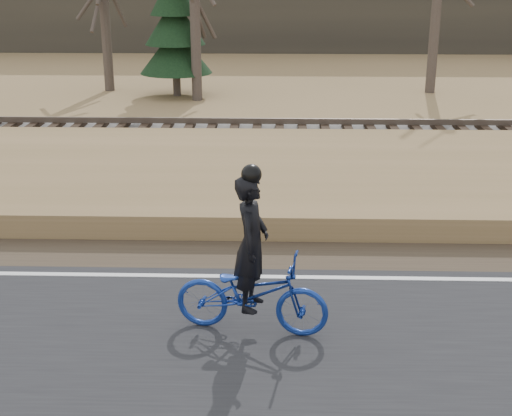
{
  "coord_description": "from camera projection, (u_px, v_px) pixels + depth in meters",
  "views": [
    {
      "loc": [
        -0.09,
        -9.96,
        4.79
      ],
      "look_at": [
        -0.39,
        0.5,
        1.1
      ],
      "focal_mm": 50.0,
      "sensor_mm": 36.0,
      "label": 1
    }
  ],
  "objects": [
    {
      "name": "conifer",
      "position": [
        175.0,
        23.0,
        25.22
      ],
      "size": [
        2.6,
        2.6,
        5.49
      ],
      "color": "#4C4038",
      "rests_on": "ground"
    },
    {
      "name": "road",
      "position": [
        281.0,
        374.0,
        8.61
      ],
      "size": [
        120.0,
        6.0,
        0.06
      ],
      "primitive_type": "cube",
      "color": "black",
      "rests_on": "ground"
    },
    {
      "name": "cyclist",
      "position": [
        252.0,
        281.0,
        9.33
      ],
      "size": [
        2.13,
        1.04,
        2.31
      ],
      "rotation": [
        0.0,
        0.0,
        1.4
      ],
      "color": "navy",
      "rests_on": "road"
    },
    {
      "name": "edge_line",
      "position": [
        281.0,
        277.0,
        11.14
      ],
      "size": [
        120.0,
        0.12,
        0.01
      ],
      "primitive_type": "cube",
      "color": "silver",
      "rests_on": "road"
    },
    {
      "name": "embankment",
      "position": [
        280.0,
        189.0,
        14.86
      ],
      "size": [
        120.0,
        5.0,
        0.44
      ],
      "primitive_type": "cube",
      "color": "olive",
      "rests_on": "ground"
    },
    {
      "name": "ground",
      "position": [
        281.0,
        286.0,
        10.98
      ],
      "size": [
        120.0,
        120.0,
        0.0
      ],
      "primitive_type": "plane",
      "color": "olive",
      "rests_on": "ground"
    },
    {
      "name": "railroad",
      "position": [
        280.0,
        132.0,
        18.34
      ],
      "size": [
        120.0,
        2.4,
        0.29
      ],
      "color": "black",
      "rests_on": "ballast"
    },
    {
      "name": "bare_tree_near_left",
      "position": [
        195.0,
        3.0,
        24.16
      ],
      "size": [
        0.36,
        0.36,
        6.65
      ],
      "primitive_type": "cylinder",
      "color": "#4C4038",
      "rests_on": "ground"
    },
    {
      "name": "ballast",
      "position": [
        280.0,
        144.0,
        18.44
      ],
      "size": [
        120.0,
        3.0,
        0.45
      ],
      "primitive_type": "cube",
      "color": "slate",
      "rests_on": "ground"
    },
    {
      "name": "shoulder",
      "position": [
        280.0,
        254.0,
        12.1
      ],
      "size": [
        120.0,
        1.6,
        0.04
      ],
      "primitive_type": "cube",
      "color": "#473A2B",
      "rests_on": "ground"
    }
  ]
}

